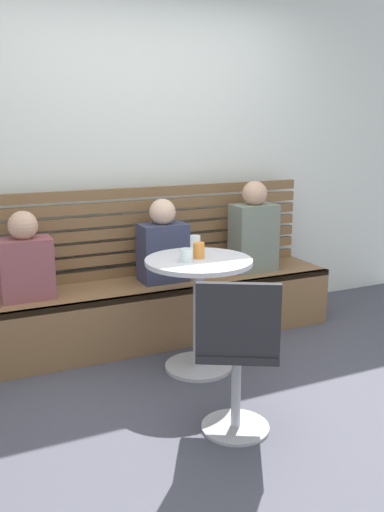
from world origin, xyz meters
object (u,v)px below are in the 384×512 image
object	(u,v)px
booth_bench	(159,310)
white_chair	(237,351)
person_child_middle	(163,245)
cup_water_clear	(195,244)
person_adult	(254,231)
person_child_left	(25,261)
cup_tumbler_orange	(199,250)
cafe_table	(199,293)
cup_glass_short	(186,255)

from	to	relation	value
booth_bench	white_chair	size ratio (longest dim) A/B	3.18
person_child_middle	cup_water_clear	size ratio (longest dim) A/B	5.51
person_adult	cup_water_clear	xyz separation A→B (m)	(-0.69, -0.40, 0.04)
person_child_left	person_child_middle	distance (m)	0.97
booth_bench	cup_water_clear	size ratio (longest dim) A/B	24.55
cup_tumbler_orange	cup_water_clear	distance (m)	0.17
person_child_middle	person_adult	bearing A→B (deg)	-1.60
booth_bench	cup_tumbler_orange	distance (m)	0.81
cup_water_clear	cafe_table	bearing A→B (deg)	-109.32
person_adult	cup_tumbler_orange	world-z (taller)	person_adult
white_chair	booth_bench	bearing A→B (deg)	84.52
cafe_table	cup_water_clear	xyz separation A→B (m)	(0.07, 0.19, 0.28)
white_chair	cup_glass_short	bearing A→B (deg)	84.07
person_child_middle	cup_tumbler_orange	xyz separation A→B (m)	(0.01, -0.58, 0.08)
person_adult	cup_tumbler_orange	bearing A→B (deg)	-142.98
person_child_left	cup_tumbler_orange	size ratio (longest dim) A/B	5.85
person_child_middle	booth_bench	bearing A→B (deg)	-162.78
person_adult	person_child_middle	world-z (taller)	person_adult
cup_water_clear	cup_glass_short	world-z (taller)	cup_water_clear
booth_bench	person_adult	size ratio (longest dim) A/B	3.84
cafe_table	person_child_left	bearing A→B (deg)	148.29
cup_water_clear	white_chair	bearing A→B (deg)	-103.67
person_adult	white_chair	bearing A→B (deg)	-123.84
cafe_table	cup_glass_short	size ratio (longest dim) A/B	9.25
person_child_middle	cafe_table	bearing A→B (deg)	-90.43
white_chair	person_adult	distance (m)	1.70
booth_bench	person_child_middle	bearing A→B (deg)	17.22
booth_bench	white_chair	xyz separation A→B (m)	(-0.13, -1.40, 0.24)
booth_bench	cup_water_clear	bearing A→B (deg)	-74.98
cafe_table	booth_bench	bearing A→B (deg)	94.00
cafe_table	white_chair	world-z (taller)	white_chair
cafe_table	cup_water_clear	size ratio (longest dim) A/B	6.73
white_chair	cup_water_clear	world-z (taller)	same
cafe_table	person_child_middle	xyz separation A→B (m)	(0.00, 0.61, 0.19)
cup_water_clear	booth_bench	bearing A→B (deg)	105.02
white_chair	cup_water_clear	xyz separation A→B (m)	(0.24, 1.00, 0.33)
booth_bench	cafe_table	world-z (taller)	cafe_table
cup_tumbler_orange	white_chair	bearing A→B (deg)	-102.78
person_adult	person_child_middle	bearing A→B (deg)	178.40
person_adult	person_child_middle	size ratio (longest dim) A/B	1.16
person_child_left	person_child_middle	xyz separation A→B (m)	(0.97, 0.01, 0.01)
booth_bench	cup_water_clear	distance (m)	0.71
cafe_table	person_child_left	xyz separation A→B (m)	(-0.97, 0.60, 0.18)
cafe_table	cup_glass_short	world-z (taller)	cup_glass_short
person_child_middle	cup_glass_short	bearing A→B (deg)	-98.92
cup_glass_short	booth_bench	bearing A→B (deg)	85.11
person_adult	cup_glass_short	size ratio (longest dim) A/B	8.78
booth_bench	person_child_left	xyz separation A→B (m)	(-0.93, 0.01, 0.47)
booth_bench	white_chair	distance (m)	1.43
person_child_middle	cup_water_clear	world-z (taller)	person_child_middle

